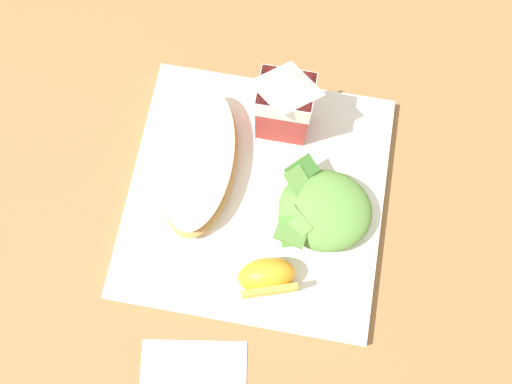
{
  "coord_description": "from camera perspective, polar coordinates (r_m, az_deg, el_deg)",
  "views": [
    {
      "loc": [
        0.03,
        -0.16,
        0.59
      ],
      "look_at": [
        0.0,
        0.0,
        0.03
      ],
      "focal_mm": 38.0,
      "sensor_mm": 36.0,
      "label": 1
    }
  ],
  "objects": [
    {
      "name": "cheesy_pizza_bread",
      "position": [
        0.59,
        -5.95,
        3.14
      ],
      "size": [
        0.09,
        0.17,
        0.04
      ],
      "color": "tan",
      "rests_on": "white_plate"
    },
    {
      "name": "milk_carton",
      "position": [
        0.57,
        3.06,
        9.47
      ],
      "size": [
        0.06,
        0.04,
        0.11
      ],
      "color": "#B7332D",
      "rests_on": "white_plate"
    },
    {
      "name": "white_plate",
      "position": [
        0.61,
        0.0,
        -0.47
      ],
      "size": [
        0.28,
        0.28,
        0.02
      ],
      "primitive_type": "cube",
      "color": "white",
      "rests_on": "ground"
    },
    {
      "name": "green_salad_pile",
      "position": [
        0.58,
        7.22,
        -1.93
      ],
      "size": [
        0.1,
        0.1,
        0.04
      ],
      "color": "#5B8E3D",
      "rests_on": "white_plate"
    },
    {
      "name": "ground",
      "position": [
        0.61,
        0.0,
        -0.67
      ],
      "size": [
        3.0,
        3.0,
        0.0
      ],
      "primitive_type": "plane",
      "color": "olive"
    },
    {
      "name": "orange_wedge_front",
      "position": [
        0.56,
        1.15,
        -8.95
      ],
      "size": [
        0.07,
        0.05,
        0.04
      ],
      "color": "orange",
      "rests_on": "white_plate"
    }
  ]
}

